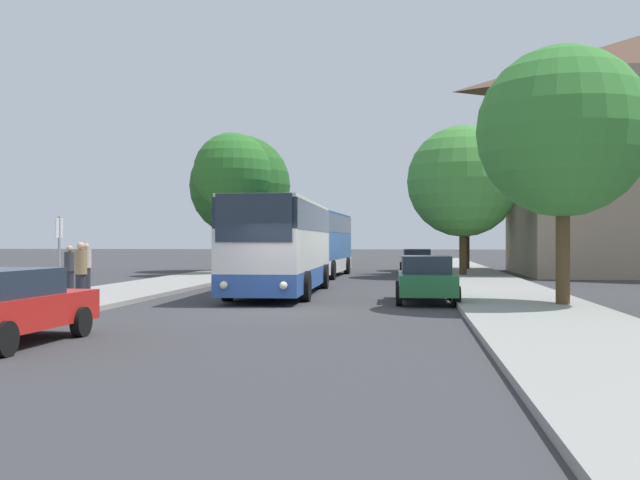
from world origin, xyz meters
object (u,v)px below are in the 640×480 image
object	(u,v)px
parked_car_right_near	(426,278)
bus_middle	(319,243)
bus_front	(282,245)
pedestrian_waiting_far	(70,270)
parked_car_left_curb	(1,305)
tree_left_far	(232,172)
tree_left_near	(240,186)
tree_right_far	(463,181)
pedestrian_walking_back	(81,272)
bus_stop_sign	(59,248)
pedestrian_waiting_near	(86,267)
parked_car_right_far	(417,260)
tree_right_near	(563,132)
tree_right_mid	(466,192)

from	to	relation	value
parked_car_right_near	bus_middle	bearing A→B (deg)	-72.99
bus_front	pedestrian_waiting_far	world-z (taller)	bus_front
parked_car_left_curb	tree_left_far	world-z (taller)	tree_left_far
tree_left_near	tree_right_far	bearing A→B (deg)	-23.87
pedestrian_waiting_far	pedestrian_walking_back	xyz separation A→B (m)	(2.02, -3.55, 0.07)
bus_front	bus_stop_sign	world-z (taller)	bus_front
bus_stop_sign	pedestrian_walking_back	xyz separation A→B (m)	(1.11, -0.92, -0.69)
tree_right_far	bus_stop_sign	bearing A→B (deg)	-125.19
bus_middle	tree_right_far	world-z (taller)	tree_right_far
bus_middle	parked_car_left_curb	distance (m)	27.74
bus_front	tree_left_far	world-z (taller)	tree_left_far
bus_stop_sign	tree_left_near	xyz separation A→B (m)	(-0.13, 25.16, 3.75)
parked_car_right_near	tree_left_far	bearing A→B (deg)	-59.74
pedestrian_walking_back	tree_left_far	size ratio (longest dim) A/B	0.23
bus_middle	pedestrian_waiting_near	bearing A→B (deg)	-113.72
parked_car_right_far	tree_left_near	bearing A→B (deg)	-1.78
bus_middle	tree_right_near	world-z (taller)	tree_right_near
parked_car_right_near	parked_car_right_far	bearing A→B (deg)	-91.05
tree_left_near	bus_front	bearing A→B (deg)	-72.79
pedestrian_waiting_near	pedestrian_walking_back	xyz separation A→B (m)	(2.37, -5.66, 0.03)
parked_car_left_curb	tree_right_near	world-z (taller)	tree_right_near
parked_car_left_curb	tree_right_far	world-z (taller)	tree_right_far
bus_middle	pedestrian_waiting_near	xyz separation A→B (m)	(-6.90, -14.48, -0.83)
tree_right_near	tree_right_mid	distance (m)	27.54
tree_left_far	pedestrian_waiting_near	bearing A→B (deg)	-97.46
bus_front	tree_right_mid	world-z (taller)	tree_right_mid
tree_right_near	parked_car_right_near	bearing A→B (deg)	153.79
tree_right_mid	pedestrian_walking_back	bearing A→B (deg)	-114.49
pedestrian_waiting_far	tree_right_mid	size ratio (longest dim) A/B	0.21
bus_front	parked_car_right_far	xyz separation A→B (m)	(5.16, 19.58, -1.06)
tree_left_near	parked_car_right_far	bearing A→B (deg)	0.37
parked_car_right_far	tree_left_near	xyz separation A→B (m)	(-11.21, -0.07, 4.74)
parked_car_right_near	pedestrian_walking_back	xyz separation A→B (m)	(-10.04, -3.43, 0.28)
tree_right_mid	bus_middle	bearing A→B (deg)	-134.31
parked_car_right_far	bus_stop_sign	xyz separation A→B (m)	(-11.08, -25.23, 0.98)
bus_stop_sign	tree_right_near	bearing A→B (deg)	2.26
pedestrian_waiting_near	tree_right_mid	distance (m)	28.43
parked_car_left_curb	tree_right_mid	xyz separation A→B (m)	(11.40, 36.50, 4.41)
tree_right_near	bus_stop_sign	bearing A→B (deg)	-177.74
bus_middle	pedestrian_waiting_far	world-z (taller)	bus_middle
tree_left_far	tree_left_near	bearing A→B (deg)	98.32
parked_car_right_near	pedestrian_waiting_near	xyz separation A→B (m)	(-12.41, 2.23, 0.25)
parked_car_right_near	tree_right_mid	xyz separation A→B (m)	(3.19, 25.62, 4.39)
bus_front	tree_right_mid	size ratio (longest dim) A/B	1.45
bus_front	pedestrian_walking_back	world-z (taller)	bus_front
parked_car_left_curb	parked_car_right_near	distance (m)	13.63
pedestrian_waiting_far	parked_car_right_near	bearing A→B (deg)	-140.27
pedestrian_waiting_far	pedestrian_walking_back	distance (m)	4.09
parked_car_right_far	parked_car_right_near	bearing A→B (deg)	88.04
bus_front	tree_right_mid	bearing A→B (deg)	68.23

